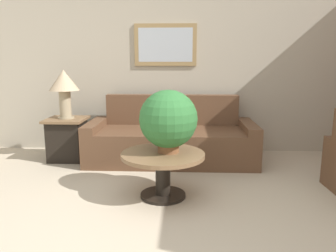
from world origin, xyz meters
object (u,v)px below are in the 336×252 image
coffee_table (163,165)px  side_table (67,139)px  table_lamp (64,85)px  couch_main (171,140)px  potted_plant_on_table (168,120)px

coffee_table → side_table: (-1.43, 1.25, -0.04)m
coffee_table → table_lamp: 2.03m
couch_main → table_lamp: table_lamp is taller
coffee_table → couch_main: bearing=88.2°
side_table → table_lamp: bearing=90.0°
coffee_table → table_lamp: size_ratio=1.27×
table_lamp → side_table: bearing=-90.0°
table_lamp → couch_main: bearing=0.8°
couch_main → side_table: size_ratio=3.87×
coffee_table → table_lamp: table_lamp is taller
couch_main → potted_plant_on_table: potted_plant_on_table is taller
coffee_table → side_table: size_ratio=1.43×
coffee_table → side_table: side_table is taller
side_table → table_lamp: 0.76m
coffee_table → table_lamp: (-1.43, 1.25, 0.72)m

